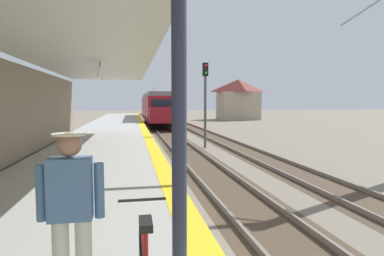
% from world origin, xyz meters
% --- Properties ---
extents(station_platform, '(5.00, 80.00, 0.91)m').
position_xyz_m(station_platform, '(-2.50, 16.00, 0.45)').
color(station_platform, '#A8A8A3').
rests_on(station_platform, ground).
extents(station_building_with_canopy, '(4.85, 24.00, 4.43)m').
position_xyz_m(station_building_with_canopy, '(-4.30, 10.62, 2.66)').
color(station_building_with_canopy, '#4C4C4C').
rests_on(station_building_with_canopy, ground).
extents(track_pair_nearest_platform, '(2.34, 120.00, 0.16)m').
position_xyz_m(track_pair_nearest_platform, '(1.90, 20.00, 0.05)').
color(track_pair_nearest_platform, '#4C3D2D').
rests_on(track_pair_nearest_platform, ground).
extents(track_pair_middle, '(2.34, 120.00, 0.16)m').
position_xyz_m(track_pair_middle, '(5.30, 20.00, 0.05)').
color(track_pair_middle, '#4C3D2D').
rests_on(track_pair_middle, ground).
extents(approaching_train, '(2.93, 19.60, 4.76)m').
position_xyz_m(approaching_train, '(1.90, 40.85, 2.18)').
color(approaching_train, maroon).
rests_on(approaching_train, ground).
extents(commuter_person, '(0.59, 0.30, 1.67)m').
position_xyz_m(commuter_person, '(-1.69, 3.69, 1.84)').
color(commuter_person, beige).
rests_on(commuter_person, station_platform).
extents(rail_signal_post, '(0.32, 0.34, 5.20)m').
position_xyz_m(rail_signal_post, '(3.33, 20.18, 3.19)').
color(rail_signal_post, '#4C4C4C').
rests_on(rail_signal_post, ground).
extents(distant_trackside_house, '(6.60, 5.28, 6.40)m').
position_xyz_m(distant_trackside_house, '(15.67, 50.65, 3.34)').
color(distant_trackside_house, tan).
rests_on(distant_trackside_house, ground).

